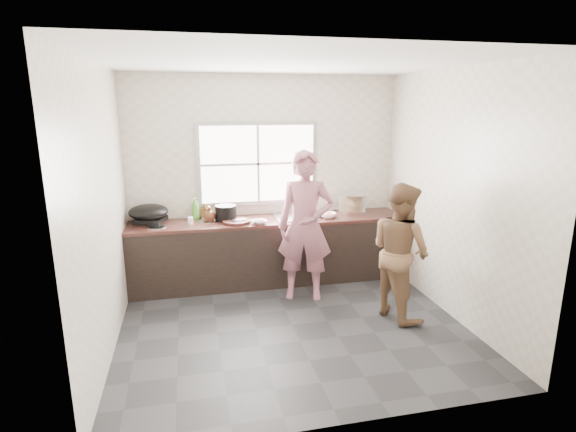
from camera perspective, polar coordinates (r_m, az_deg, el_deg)
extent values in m
cube|color=#28282A|center=(4.99, 0.53, -13.70)|extent=(3.60, 3.20, 0.01)
cube|color=silver|center=(4.44, 0.61, 19.04)|extent=(3.60, 3.20, 0.01)
cube|color=beige|center=(6.07, -2.91, 4.83)|extent=(3.60, 0.01, 2.70)
cube|color=beige|center=(4.48, -22.52, 0.48)|extent=(0.01, 3.20, 2.70)
cube|color=beige|center=(5.23, 20.21, 2.50)|extent=(0.01, 3.20, 2.70)
cube|color=beige|center=(3.04, 7.51, -4.64)|extent=(3.60, 0.01, 2.70)
cube|color=black|center=(5.99, -2.28, -4.55)|extent=(3.60, 0.62, 0.82)
cube|color=#361B16|center=(5.87, -2.32, -0.57)|extent=(3.60, 0.64, 0.04)
cube|color=silver|center=(5.94, 1.00, -0.15)|extent=(0.55, 0.45, 0.02)
cylinder|color=silver|center=(6.09, 0.56, 1.62)|extent=(0.02, 0.02, 0.30)
cube|color=#9EA0A5|center=(6.01, -3.85, 6.65)|extent=(1.60, 0.05, 1.10)
cube|color=white|center=(5.99, -3.81, 6.62)|extent=(1.50, 0.01, 1.00)
imported|color=#A46271|center=(5.37, 2.20, -1.90)|extent=(0.71, 0.57, 1.69)
imported|color=brown|center=(5.08, 14.06, -4.32)|extent=(0.75, 0.87, 1.51)
cylinder|color=black|center=(5.70, -6.58, -0.70)|extent=(0.45, 0.45, 0.04)
cube|color=#ABADB2|center=(5.70, -6.27, -0.45)|extent=(0.21, 0.15, 0.01)
imported|color=silver|center=(5.63, -3.68, -0.75)|extent=(0.24, 0.24, 0.05)
imported|color=white|center=(5.94, 5.07, 0.03)|extent=(0.19, 0.19, 0.06)
imported|color=white|center=(5.98, 4.12, 0.20)|extent=(0.27, 0.27, 0.07)
cylinder|color=black|center=(5.83, -7.91, 0.39)|extent=(0.32, 0.32, 0.20)
cylinder|color=white|center=(5.94, -9.84, -0.31)|extent=(0.22, 0.22, 0.02)
imported|color=#478A2D|center=(5.95, -11.68, 0.96)|extent=(0.14, 0.14, 0.29)
imported|color=#452C11|center=(5.98, -10.52, 0.61)|extent=(0.10, 0.10, 0.19)
imported|color=#421F10|center=(5.79, -9.95, 0.16)|extent=(0.17, 0.17, 0.18)
cylinder|color=white|center=(5.73, -12.28, -0.58)|extent=(0.07, 0.07, 0.09)
cube|color=black|center=(6.00, -17.05, -0.42)|extent=(0.44, 0.44, 0.05)
ellipsoid|color=black|center=(5.87, -17.32, 0.51)|extent=(0.49, 0.49, 0.18)
cube|color=white|center=(6.17, 7.94, 1.49)|extent=(0.39, 0.31, 0.27)
cylinder|color=silver|center=(5.69, -16.35, -1.35)|extent=(0.28, 0.28, 0.01)
cylinder|color=#A3A6A9|center=(5.83, -10.22, -0.62)|extent=(0.26, 0.26, 0.01)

